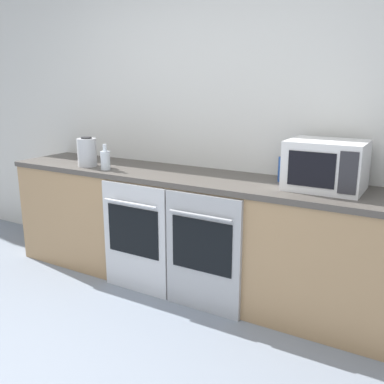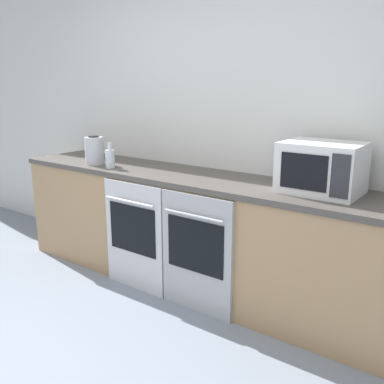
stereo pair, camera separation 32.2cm
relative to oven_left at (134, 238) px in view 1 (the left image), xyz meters
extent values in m
cube|color=silver|center=(0.34, 0.64, 0.87)|extent=(10.00, 0.06, 2.60)
cube|color=tan|center=(0.34, 0.31, 0.00)|extent=(3.25, 0.60, 0.85)
cube|color=#4C4742|center=(0.34, 0.31, 0.44)|extent=(3.28, 0.62, 0.04)
cube|color=silver|center=(0.00, 0.00, -0.01)|extent=(0.57, 0.03, 0.84)
cube|color=black|center=(0.00, -0.02, 0.06)|extent=(0.46, 0.01, 0.37)
cylinder|color=silver|center=(0.00, -0.04, 0.28)|extent=(0.47, 0.02, 0.02)
cube|color=#A8AAAF|center=(0.58, 0.00, -0.01)|extent=(0.57, 0.03, 0.84)
cube|color=black|center=(0.58, -0.02, 0.06)|extent=(0.46, 0.01, 0.37)
cylinder|color=#A8AAAF|center=(0.58, -0.04, 0.28)|extent=(0.47, 0.02, 0.02)
cube|color=silver|center=(1.28, 0.36, 0.62)|extent=(0.48, 0.38, 0.31)
cube|color=black|center=(1.23, 0.17, 0.62)|extent=(0.29, 0.01, 0.21)
cube|color=#2D2D33|center=(1.45, 0.17, 0.62)|extent=(0.10, 0.01, 0.25)
cylinder|color=silver|center=(-0.37, 0.14, 0.54)|extent=(0.07, 0.07, 0.15)
cylinder|color=silver|center=(-0.37, 0.14, 0.64)|extent=(0.03, 0.03, 0.06)
cylinder|color=#234793|center=(0.97, 0.44, 0.55)|extent=(0.06, 0.06, 0.17)
cylinder|color=#234793|center=(0.97, 0.44, 0.67)|extent=(0.03, 0.03, 0.07)
cylinder|color=#B7BABF|center=(-0.60, 0.18, 0.58)|extent=(0.16, 0.16, 0.23)
cylinder|color=#262628|center=(-0.60, 0.18, 0.70)|extent=(0.09, 0.09, 0.01)
camera|label=1|loc=(1.89, -2.38, 1.12)|focal=40.00mm
camera|label=2|loc=(2.16, -2.20, 1.12)|focal=40.00mm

